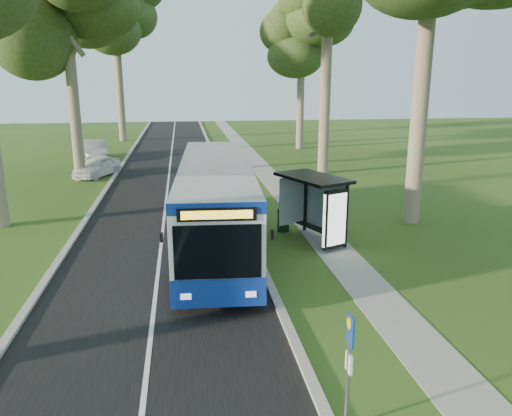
% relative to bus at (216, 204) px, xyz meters
% --- Properties ---
extents(ground, '(120.00, 120.00, 0.00)m').
position_rel_bus_xyz_m(ground, '(1.36, -4.00, -1.68)').
color(ground, '#2E4A17').
rests_on(ground, ground).
extents(road, '(7.00, 100.00, 0.02)m').
position_rel_bus_xyz_m(road, '(-2.14, 6.00, -1.67)').
color(road, black).
rests_on(road, ground).
extents(kerb_east, '(0.25, 100.00, 0.12)m').
position_rel_bus_xyz_m(kerb_east, '(1.36, 6.00, -1.62)').
color(kerb_east, '#9E9B93').
rests_on(kerb_east, ground).
extents(kerb_west, '(0.25, 100.00, 0.12)m').
position_rel_bus_xyz_m(kerb_west, '(-5.64, 6.00, -1.62)').
color(kerb_west, '#9E9B93').
rests_on(kerb_west, ground).
extents(centre_line, '(0.12, 100.00, 0.00)m').
position_rel_bus_xyz_m(centre_line, '(-2.14, 6.00, -1.66)').
color(centre_line, white).
rests_on(centre_line, road).
extents(footpath, '(1.50, 100.00, 0.02)m').
position_rel_bus_xyz_m(footpath, '(4.36, 6.00, -1.67)').
color(footpath, gray).
rests_on(footpath, ground).
extents(bus, '(3.30, 12.38, 3.25)m').
position_rel_bus_xyz_m(bus, '(0.00, 0.00, 0.00)').
color(bus, white).
rests_on(bus, ground).
extents(bus_stop_sign, '(0.08, 0.32, 2.30)m').
position_rel_bus_xyz_m(bus_stop_sign, '(1.66, -10.65, -0.23)').
color(bus_stop_sign, gray).
rests_on(bus_stop_sign, ground).
extents(bus_shelter, '(2.72, 3.46, 2.62)m').
position_rel_bus_xyz_m(bus_shelter, '(3.90, -0.41, 0.17)').
color(bus_shelter, black).
rests_on(bus_shelter, ground).
extents(litter_bin, '(0.54, 0.54, 0.95)m').
position_rel_bus_xyz_m(litter_bin, '(2.92, 1.50, -1.20)').
color(litter_bin, black).
rests_on(litter_bin, ground).
extents(car_white, '(3.03, 4.17, 1.32)m').
position_rel_bus_xyz_m(car_white, '(-6.75, 14.97, -1.02)').
color(car_white, white).
rests_on(car_white, ground).
extents(car_silver, '(2.51, 4.79, 1.50)m').
position_rel_bus_xyz_m(car_silver, '(-7.93, 22.00, -0.93)').
color(car_silver, '#979A9E').
rests_on(car_silver, ground).
extents(tree_west_e, '(5.20, 5.20, 17.10)m').
position_rel_bus_xyz_m(tree_west_e, '(-7.14, 34.00, 10.96)').
color(tree_west_e, '#7A6B56').
rests_on(tree_west_e, ground).
extents(tree_east_d, '(5.20, 5.20, 13.95)m').
position_rel_bus_xyz_m(tree_east_d, '(9.36, 26.00, 8.66)').
color(tree_east_d, '#7A6B56').
rests_on(tree_east_d, ground).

